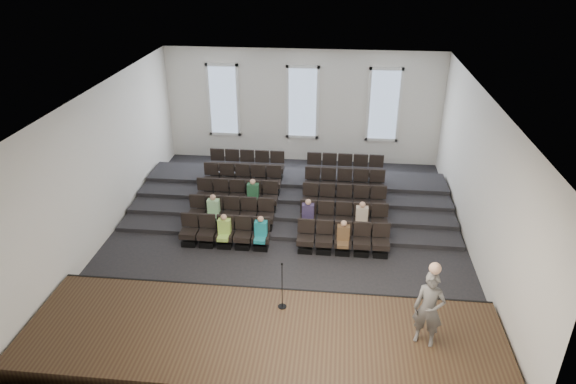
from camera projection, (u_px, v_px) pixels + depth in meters
The scene contains 14 objects.
ground at pixel (285, 240), 17.29m from camera, with size 14.00×14.00×0.00m, color black.
ceiling at pixel (285, 95), 15.06m from camera, with size 12.00×14.00×0.02m, color white.
wall_back at pixel (303, 107), 22.42m from camera, with size 12.00×0.04×5.00m, color white.
wall_front at pixel (245, 321), 9.93m from camera, with size 12.00×0.04×5.00m, color white.
wall_left at pixel (102, 165), 16.74m from camera, with size 0.04×14.00×5.00m, color white.
wall_right at pixel (481, 181), 15.61m from camera, with size 0.04×14.00×5.00m, color white.
stage at pixel (262, 340), 12.65m from camera, with size 11.80×3.60×0.50m, color #3F2E1B.
stage_lip at pixel (272, 296), 14.22m from camera, with size 11.80×0.06×0.52m, color black.
risers at pixel (294, 193), 20.03m from camera, with size 11.80×4.80×0.60m.
seating_rows at pixel (290, 201), 18.36m from camera, with size 6.80×4.70×1.67m.
windows at pixel (303, 103), 22.27m from camera, with size 8.44×0.10×3.24m.
audience at pixel (280, 217), 17.10m from camera, with size 5.45×2.64×1.10m.
speaker at pixel (429, 309), 11.82m from camera, with size 0.71×0.46×1.94m, color #575553.
mic_stand at pixel (282, 294), 13.22m from camera, with size 0.23×0.23×1.38m.
Camera 1 is at (1.64, -14.66, 9.18)m, focal length 32.00 mm.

